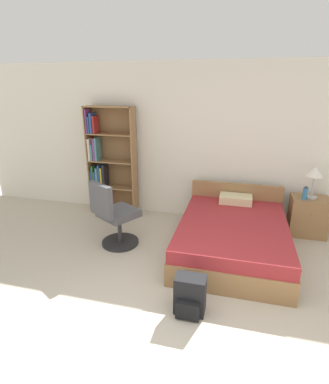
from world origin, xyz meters
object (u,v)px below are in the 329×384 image
Objects in this scene: backpack_black at (190,296)px; bed at (232,235)px; table_lamp at (315,174)px; office_chair at (114,217)px; nightstand at (308,216)px; bookshelf at (106,165)px; water_bottle at (305,193)px.

bed is at bearing 75.07° from backpack_black.
table_lamp reaches higher than backpack_black.
bed is at bearing 10.10° from office_chair.
bed is at bearing -144.09° from table_lamp.
office_chair is 1.63× the size of nightstand.
bookshelf reaches higher than office_chair.
water_bottle is (2.65, 0.98, 0.24)m from office_chair.
water_bottle is at bearing 20.36° from office_chair.
bookshelf is 3.45m from nightstand.
water_bottle is at bearing 56.59° from backpack_black.
nightstand is 1.48× the size of backpack_black.
office_chair reaches higher than backpack_black.
water_bottle is at bearing -3.38° from bookshelf.
water_bottle is (3.28, -0.19, -0.17)m from bookshelf.
table_lamp reaches higher than nightstand.
table_lamp is 0.32m from water_bottle.
table_lamp is (-0.01, 0.01, 0.69)m from nightstand.
bookshelf is 3.40m from table_lamp.
bookshelf reaches higher than bed.
backpack_black is at bearing -124.06° from table_lamp.
water_bottle reaches higher than bed.
office_chair is at bearing -158.66° from nightstand.
table_lamp reaches higher than office_chair.
water_bottle is at bearing -140.35° from nightstand.
water_bottle is 2.53m from backpack_black.
bookshelf reaches higher than nightstand.
table_lamp is (3.39, -0.08, 0.12)m from bookshelf.
office_chair reaches higher than water_bottle.
bookshelf is at bearing 118.17° from office_chair.
office_chair is 2.05× the size of table_lamp.
bed reaches higher than backpack_black.
bed is (2.29, -0.88, -0.63)m from bookshelf.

